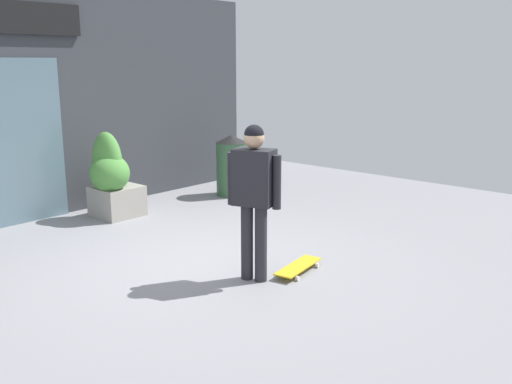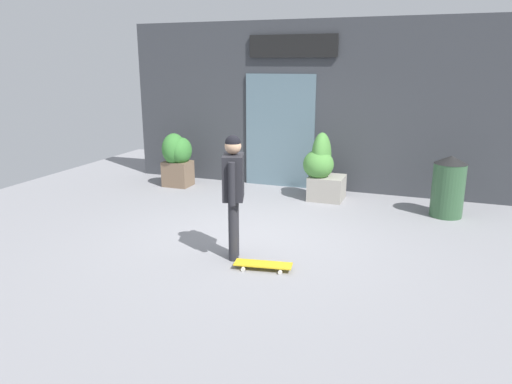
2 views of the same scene
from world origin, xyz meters
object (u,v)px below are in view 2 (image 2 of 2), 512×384
Objects in this scene: skateboard at (263,264)px; planter_box_left at (322,169)px; skateboarder at (233,185)px; planter_box_right at (177,157)px; trash_bin at (448,186)px.

skateboard is 3.51m from planter_box_left.
skateboarder is 2.18× the size of skateboard.
planter_box_left reaches higher than planter_box_right.
planter_box_left reaches higher than skateboard.
planter_box_right is 1.07× the size of trash_bin.
planter_box_right is (-3.12, 3.42, 0.57)m from skateboard.
skateboarder is at bearing -98.19° from planter_box_left.
skateboard is 3.89m from trash_bin.
skateboard is 0.73× the size of trash_bin.
planter_box_right is at bearing -179.18° from planter_box_left.
skateboarder reaches higher than planter_box_right.
trash_bin is (2.23, 3.16, 0.47)m from skateboard.
skateboarder is 1.10m from skateboard.
skateboarder is 1.47× the size of planter_box_right.
planter_box_left is at bearing 63.18° from skateboarder.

